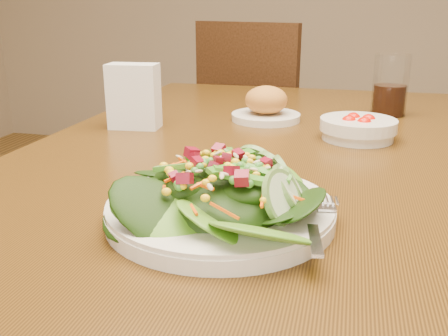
{
  "coord_description": "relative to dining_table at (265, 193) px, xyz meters",
  "views": [
    {
      "loc": [
        0.15,
        -0.93,
        1.01
      ],
      "look_at": [
        0.0,
        -0.34,
        0.81
      ],
      "focal_mm": 40.0,
      "sensor_mm": 36.0,
      "label": 1
    }
  ],
  "objects": [
    {
      "name": "tomato_bowl",
      "position": [
        0.17,
        0.08,
        0.12
      ],
      "size": [
        0.15,
        0.15,
        0.05
      ],
      "color": "silver",
      "rests_on": "dining_table"
    },
    {
      "name": "drinking_glass",
      "position": [
        0.24,
        0.34,
        0.16
      ],
      "size": [
        0.08,
        0.08,
        0.15
      ],
      "color": "silver",
      "rests_on": "dining_table"
    },
    {
      "name": "chair_far",
      "position": [
        -0.19,
        1.01,
        -0.15
      ],
      "size": [
        0.55,
        0.55,
        0.95
      ],
      "rotation": [
        0.0,
        0.0,
        2.84
      ],
      "color": "#402312",
      "rests_on": "ground_plane"
    },
    {
      "name": "napkin_holder",
      "position": [
        -0.3,
        0.07,
        0.17
      ],
      "size": [
        0.11,
        0.07,
        0.14
      ],
      "rotation": [
        0.0,
        0.0,
        0.1
      ],
      "color": "white",
      "rests_on": "dining_table"
    },
    {
      "name": "bread_plate",
      "position": [
        -0.04,
        0.21,
        0.13
      ],
      "size": [
        0.16,
        0.16,
        0.08
      ],
      "color": "silver",
      "rests_on": "dining_table"
    },
    {
      "name": "salad_plate",
      "position": [
        0.01,
        -0.36,
        0.13
      ],
      "size": [
        0.29,
        0.29,
        0.08
      ],
      "rotation": [
        0.0,
        0.0,
        0.4
      ],
      "color": "silver",
      "rests_on": "dining_table"
    },
    {
      "name": "dining_table",
      "position": [
        0.0,
        0.0,
        0.0
      ],
      "size": [
        0.9,
        1.4,
        0.75
      ],
      "color": "#53330E",
      "rests_on": "ground_plane"
    }
  ]
}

